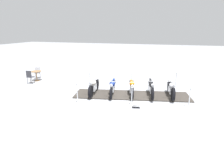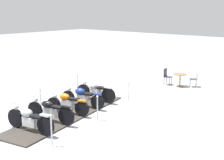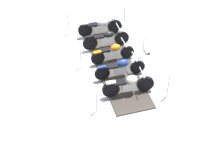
% 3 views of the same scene
% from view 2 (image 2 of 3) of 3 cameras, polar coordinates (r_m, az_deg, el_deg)
% --- Properties ---
extents(ground_plane, '(80.00, 80.00, 0.00)m').
position_cam_2_polar(ground_plane, '(13.89, -7.86, -6.16)').
color(ground_plane, '#A8AAB2').
extents(display_platform, '(6.92, 2.93, 0.06)m').
position_cam_2_polar(display_platform, '(13.88, -7.86, -6.05)').
color(display_platform, '#38332D').
rests_on(display_platform, ground_plane).
extents(motorcycle_cream, '(0.68, 2.17, 1.04)m').
position_cam_2_polar(motorcycle_cream, '(15.53, -3.00, -1.94)').
color(motorcycle_cream, black).
rests_on(motorcycle_cream, display_platform).
extents(motorcycle_navy, '(0.74, 2.23, 0.97)m').
position_cam_2_polar(motorcycle_navy, '(14.63, -5.41, -2.93)').
color(motorcycle_navy, black).
rests_on(motorcycle_navy, display_platform).
extents(motorcycle_copper, '(0.81, 2.03, 0.93)m').
position_cam_2_polar(motorcycle_copper, '(13.75, -8.01, -4.17)').
color(motorcycle_copper, black).
rests_on(motorcycle_copper, display_platform).
extents(motorcycle_black, '(0.75, 2.26, 1.04)m').
position_cam_2_polar(motorcycle_black, '(12.90, -11.06, -5.28)').
color(motorcycle_black, black).
rests_on(motorcycle_black, display_platform).
extents(motorcycle_chrome, '(0.68, 2.23, 1.05)m').
position_cam_2_polar(motorcycle_chrome, '(12.11, -14.48, -6.73)').
color(motorcycle_chrome, black).
rests_on(motorcycle_chrome, display_platform).
extents(stanchion_left_mid, '(0.32, 0.32, 1.06)m').
position_cam_2_polar(stanchion_left_mid, '(12.98, -2.59, -5.82)').
color(stanchion_left_mid, silver).
rests_on(stanchion_left_mid, ground_plane).
extents(stanchion_right_mid, '(0.28, 0.28, 1.01)m').
position_cam_2_polar(stanchion_right_mid, '(14.68, -12.58, -3.82)').
color(stanchion_right_mid, silver).
rests_on(stanchion_right_mid, ground_plane).
extents(stanchion_right_front, '(0.30, 0.30, 1.14)m').
position_cam_2_polar(stanchion_right_front, '(16.83, -6.16, -1.34)').
color(stanchion_right_front, silver).
rests_on(stanchion_right_front, ground_plane).
extents(stanchion_left_front, '(0.32, 0.32, 1.01)m').
position_cam_2_polar(stanchion_left_front, '(15.38, 2.98, -2.92)').
color(stanchion_left_front, silver).
rests_on(stanchion_left_front, ground_plane).
extents(stanchion_left_rear, '(0.31, 0.31, 1.14)m').
position_cam_2_polar(stanchion_left_rear, '(10.79, -10.67, -9.72)').
color(stanchion_left_rear, silver).
rests_on(stanchion_left_rear, ground_plane).
extents(info_placard, '(0.44, 0.28, 0.19)m').
position_cam_2_polar(info_placard, '(14.81, -13.97, -4.98)').
color(info_placard, '#333338').
rests_on(info_placard, ground_plane).
extents(cafe_table, '(0.76, 0.76, 0.75)m').
position_cam_2_polar(cafe_table, '(18.87, 12.02, 0.50)').
color(cafe_table, olive).
rests_on(cafe_table, ground_plane).
extents(cafe_chair_near_table, '(0.55, 0.55, 0.87)m').
position_cam_2_polar(cafe_chair_near_table, '(18.96, 14.48, 0.29)').
color(cafe_chair_near_table, '#B7B7BC').
rests_on(cafe_chair_near_table, ground_plane).
extents(cafe_chair_across_table, '(0.45, 0.45, 0.97)m').
position_cam_2_polar(cafe_chair_across_table, '(19.18, 9.73, 0.79)').
color(cafe_chair_across_table, '#2D2D33').
rests_on(cafe_chair_across_table, ground_plane).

